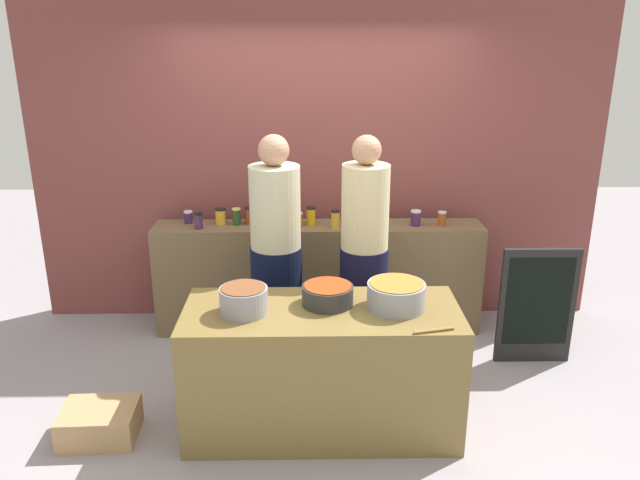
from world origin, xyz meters
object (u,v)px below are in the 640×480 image
cooking_pot_right (396,295)px  wooden_spoon (434,330)px  preserve_jar_3 (237,216)px  preserve_jar_8 (335,219)px  preserve_jar_5 (263,216)px  cook_with_tongs (276,267)px  preserve_jar_0 (188,217)px  preserve_jar_9 (416,218)px  preserve_jar_6 (298,219)px  chalkboard_sign (537,306)px  preserve_jar_2 (221,216)px  bread_crate (100,423)px  cooking_pot_center (328,295)px  cook_in_cap (364,269)px  preserve_jar_7 (311,216)px  cooking_pot_left (244,300)px  preserve_jar_1 (198,221)px  preserve_jar_4 (249,216)px  preserve_jar_10 (442,219)px

cooking_pot_right → wooden_spoon: cooking_pot_right is taller
preserve_jar_3 → preserve_jar_8: size_ratio=0.96×
preserve_jar_5 → cook_with_tongs: (0.14, -0.69, -0.18)m
preserve_jar_0 → preserve_jar_9: bearing=-2.9°
preserve_jar_6 → chalkboard_sign: 1.96m
preserve_jar_8 → cooking_pot_right: (0.32, -1.32, -0.09)m
preserve_jar_2 → bread_crate: size_ratio=0.29×
preserve_jar_3 → cooking_pot_center: (0.71, -1.35, -0.11)m
preserve_jar_0 → preserve_jar_5: size_ratio=0.82×
preserve_jar_3 → cook_with_tongs: bearing=-62.0°
cook_in_cap → chalkboard_sign: size_ratio=1.93×
preserve_jar_0 → cook_in_cap: bearing=-29.2°
preserve_jar_7 → cooking_pot_center: preserve_jar_7 is taller
cooking_pot_center → wooden_spoon: 0.71m
cooking_pot_left → preserve_jar_6: bearing=77.9°
preserve_jar_6 → cook_in_cap: size_ratio=0.07×
preserve_jar_1 → preserve_jar_6: bearing=2.8°
preserve_jar_0 → cooking_pot_right: bearing=-43.6°
preserve_jar_8 → preserve_jar_4: bearing=171.6°
preserve_jar_7 → bread_crate: bearing=-131.2°
preserve_jar_6 → preserve_jar_9: size_ratio=0.92×
preserve_jar_0 → preserve_jar_10: preserve_jar_10 is taller
cook_with_tongs → preserve_jar_8: bearing=51.9°
preserve_jar_7 → preserve_jar_9: preserve_jar_7 is taller
preserve_jar_3 → preserve_jar_2: bearing=171.5°
preserve_jar_9 → cook_with_tongs: size_ratio=0.07×
preserve_jar_4 → preserve_jar_7: size_ratio=0.97×
preserve_jar_2 → preserve_jar_3: size_ratio=0.96×
preserve_jar_3 → cooking_pot_right: bearing=-51.4°
preserve_jar_0 → preserve_jar_6: bearing=-6.6°
preserve_jar_1 → cook_with_tongs: size_ratio=0.07×
cooking_pot_left → chalkboard_sign: bearing=21.5°
preserve_jar_5 → preserve_jar_8: (0.59, -0.12, 0.01)m
preserve_jar_4 → cook_with_tongs: (0.25, -0.68, -0.19)m
preserve_jar_1 → preserve_jar_6: size_ratio=1.11×
preserve_jar_1 → preserve_jar_8: bearing=0.4°
preserve_jar_5 → preserve_jar_7: (0.39, -0.03, 0.01)m
chalkboard_sign → cooking_pot_left: bearing=-158.5°
preserve_jar_5 → preserve_jar_8: preserve_jar_8 is taller
preserve_jar_3 → cook_in_cap: size_ratio=0.08×
preserve_jar_4 → preserve_jar_8: same height
cooking_pot_center → wooden_spoon: bearing=-33.2°
preserve_jar_9 → preserve_jar_1: bearing=-178.4°
cooking_pot_center → preserve_jar_5: bearing=109.6°
preserve_jar_0 → cooking_pot_right: (1.52, -1.45, -0.07)m
preserve_jar_9 → wooden_spoon: (-0.16, -1.68, -0.15)m
preserve_jar_4 → preserve_jar_2: bearing=178.6°
preserve_jar_8 → wooden_spoon: preserve_jar_8 is taller
preserve_jar_1 → preserve_jar_8: size_ratio=0.91×
preserve_jar_4 → bread_crate: 1.97m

